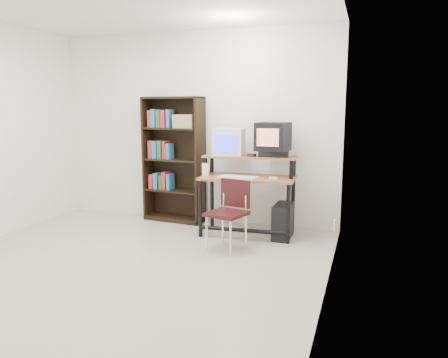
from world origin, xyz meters
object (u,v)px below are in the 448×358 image
(pc_tower, at_px, (283,221))
(crt_monitor, at_px, (229,142))
(crt_tv, at_px, (273,137))
(school_chair, at_px, (230,207))
(bookshelf, at_px, (174,158))
(computer_desk, at_px, (248,181))

(pc_tower, bearing_deg, crt_monitor, 170.51)
(crt_monitor, bearing_deg, pc_tower, -17.10)
(crt_tv, bearing_deg, crt_monitor, -167.73)
(crt_monitor, height_order, pc_tower, crt_monitor)
(school_chair, bearing_deg, crt_monitor, 124.38)
(crt_monitor, bearing_deg, bookshelf, 157.26)
(pc_tower, bearing_deg, bookshelf, 167.42)
(school_chair, bearing_deg, bookshelf, 154.93)
(crt_monitor, distance_m, crt_tv, 0.56)
(crt_monitor, xyz_separation_m, pc_tower, (0.74, -0.13, -0.93))
(computer_desk, relative_size, crt_monitor, 2.84)
(crt_monitor, relative_size, pc_tower, 0.93)
(crt_tv, distance_m, pc_tower, 1.04)
(computer_desk, height_order, crt_monitor, crt_monitor)
(crt_monitor, distance_m, school_chair, 1.02)
(school_chair, bearing_deg, crt_tv, 83.73)
(crt_tv, bearing_deg, school_chair, -104.21)
(crt_tv, bearing_deg, bookshelf, -179.99)
(computer_desk, bearing_deg, crt_tv, 24.05)
(crt_monitor, bearing_deg, computer_desk, -26.71)
(computer_desk, distance_m, pc_tower, 0.66)
(crt_monitor, relative_size, bookshelf, 0.24)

